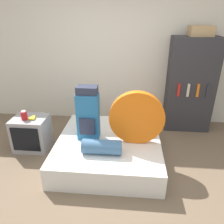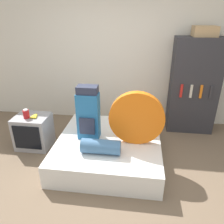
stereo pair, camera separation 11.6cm
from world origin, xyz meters
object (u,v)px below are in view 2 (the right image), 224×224
Objects in this scene: cardboard_box at (205,31)px; television at (34,132)px; bookshelf at (194,86)px; backpack at (88,114)px; tent_bag at (137,118)px; sleeping_roll at (101,147)px; canister at (26,114)px.

television is at bearing -159.37° from cardboard_box.
cardboard_box reaches higher than bookshelf.
tent_bag is at bearing -4.84° from backpack.
bookshelf is (1.44, 1.51, 0.42)m from sleeping_roll.
sleeping_roll is 2.54m from cardboard_box.
backpack is 1.47× the size of television.
tent_bag is 5.30× the size of canister.
backpack reaches higher than television.
cardboard_box reaches higher than tent_bag.
television reaches higher than sleeping_roll.
cardboard_box is at bearing 40.84° from bookshelf.
television is at bearing 173.36° from tent_bag.
bookshelf is 4.52× the size of cardboard_box.
backpack is 5.50× the size of canister.
tent_bag is 0.63m from sleeping_roll.
canister is 2.92m from bookshelf.
backpack reaches higher than canister.
bookshelf is at bearing 20.22° from television.
cardboard_box reaches higher than canister.
backpack is at bearing 122.54° from sleeping_roll.
tent_bag is 1.42× the size of television.
tent_bag is at bearing -6.64° from television.
backpack is 0.71m from tent_bag.
television is 1.46× the size of cardboard_box.
backpack is at bearing -7.93° from television.
backpack is 1.03m from canister.
canister is (-1.73, 0.14, -0.10)m from tent_bag.
bookshelf is at bearing 50.13° from tent_bag.
bookshelf reaches higher than tent_bag.
tent_bag is 1.47× the size of sleeping_roll.
bookshelf reaches higher than backpack.
tent_bag is at bearing -4.70° from canister.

